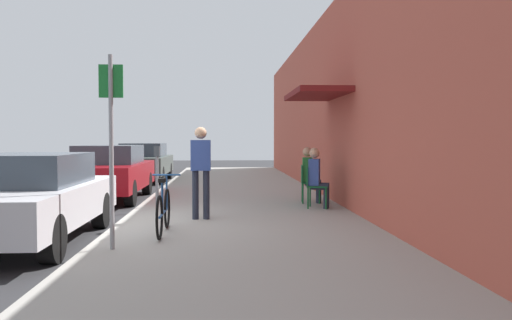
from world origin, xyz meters
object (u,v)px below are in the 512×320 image
Objects in this scene: parked_car_0 at (28,197)px; cafe_chair_1 at (307,181)px; cafe_chair_0 at (314,184)px; seated_patron_0 at (317,176)px; parked_car_1 at (109,172)px; pedestrian_standing at (201,165)px; seated_patron_1 at (310,173)px; parking_meter at (157,172)px; street_sign at (111,136)px; parked_car_2 at (143,162)px; bicycle_0 at (164,211)px.

cafe_chair_1 is at bearing 38.14° from parked_car_0.
cafe_chair_0 is (4.93, 2.95, -0.09)m from parked_car_0.
parked_car_0 is at bearing -141.86° from cafe_chair_1.
parked_car_1 is at bearing 150.58° from seated_patron_0.
seated_patron_0 is at bearing 30.92° from pedestrian_standing.
seated_patron_1 is at bearing 37.76° from parked_car_0.
cafe_chair_1 is at bearing 45.39° from pedestrian_standing.
seated_patron_0 is (0.06, -0.02, 0.19)m from cafe_chair_0.
cafe_chair_0 is at bearing 31.83° from pedestrian_standing.
parking_meter is at bearing 119.43° from pedestrian_standing.
parked_car_1 is 5.28m from cafe_chair_1.
seated_patron_0 reaches higher than cafe_chair_1.
cafe_chair_0 and cafe_chair_1 have the same top height.
parking_meter is at bearing 89.35° from street_sign.
cafe_chair_0 is 0.67× the size of seated_patron_0.
seated_patron_1 is at bearing -20.65° from parked_car_1.
cafe_chair_1 is (-0.06, 0.94, -0.19)m from seated_patron_0.
parked_car_2 reaches higher than parked_car_0.
pedestrian_standing is (-2.35, -2.39, 0.50)m from cafe_chair_1.
parking_meter is 1.02× the size of seated_patron_1.
parking_meter is 3.41m from cafe_chair_0.
cafe_chair_0 is 0.20m from seated_patron_0.
parked_car_2 is 2.59× the size of pedestrian_standing.
seated_patron_0 is (3.44, -0.37, -0.07)m from parking_meter.
cafe_chair_0 is (3.38, -0.36, -0.26)m from parking_meter.
seated_patron_0 is (4.99, -2.81, 0.08)m from parked_car_1.
parked_car_2 is at bearing 90.00° from parked_car_0.
seated_patron_1 is (0.06, -0.01, 0.19)m from cafe_chair_1.
seated_patron_0 is at bearing -6.17° from parking_meter.
parked_car_0 is at bearing -90.00° from parked_car_2.
cafe_chair_0 is 1.00× the size of cafe_chair_1.
parked_car_2 is (0.00, 11.75, 0.03)m from parked_car_0.
bicycle_0 is at bearing -80.05° from parked_car_2.
street_sign is 1.71m from bicycle_0.
street_sign is 5.41m from cafe_chair_0.
parked_car_1 is 7.08m from street_sign.
bicycle_0 is at bearing -109.37° from pedestrian_standing.
cafe_chair_0 is at bearing 45.61° from bicycle_0.
street_sign is 1.53× the size of pedestrian_standing.
parked_car_0 is 6.31m from seated_patron_1.
parked_car_0 is at bearing -90.00° from parked_car_1.
parked_car_0 is 3.65m from parking_meter.
pedestrian_standing reaches higher than parking_meter.
pedestrian_standing is at bearing 29.97° from parked_car_0.
parked_car_1 is 5.67m from cafe_chair_0.
parked_car_2 is 2.57× the size of bicycle_0.
pedestrian_standing reaches higher than parked_car_2.
street_sign reaches higher than seated_patron_0.
parking_meter reaches higher than parked_car_2.
parking_meter reaches higher than parked_car_1.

